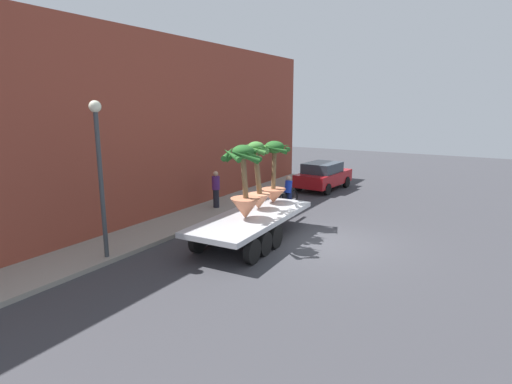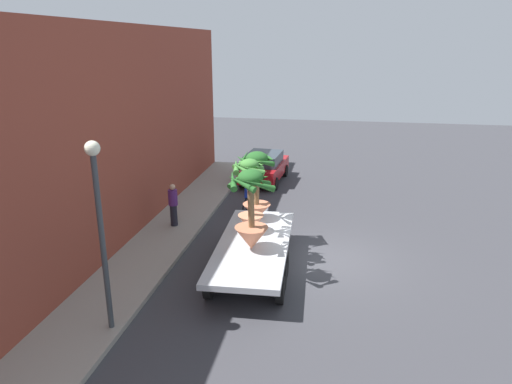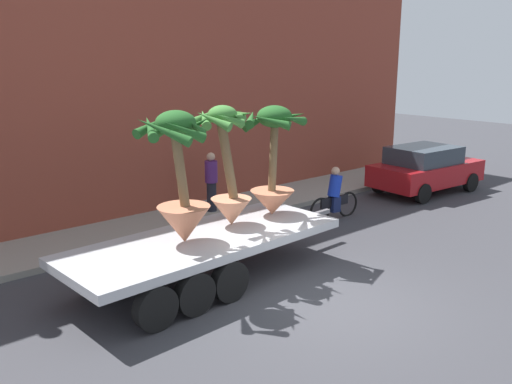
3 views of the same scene
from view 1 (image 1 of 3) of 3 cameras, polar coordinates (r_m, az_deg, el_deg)
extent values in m
plane|color=#38383D|center=(15.12, 9.64, -6.89)|extent=(60.00, 60.00, 0.00)
cube|color=gray|center=(18.07, -8.69, -3.45)|extent=(24.00, 2.20, 0.15)
cube|color=brown|center=(18.59, -13.17, 8.64)|extent=(24.00, 1.20, 7.71)
cube|color=#B7BABF|center=(14.77, -0.54, -3.56)|extent=(5.93, 2.47, 0.18)
cylinder|color=black|center=(13.95, -8.03, -6.74)|extent=(0.81, 0.25, 0.80)
cylinder|color=black|center=(12.89, -0.54, -8.22)|extent=(0.81, 0.25, 0.80)
cylinder|color=black|center=(14.58, -6.12, -5.85)|extent=(0.81, 0.25, 0.80)
cylinder|color=black|center=(13.57, 1.14, -7.16)|extent=(0.81, 0.25, 0.80)
cylinder|color=black|center=(15.22, -4.38, -5.03)|extent=(0.81, 0.25, 0.80)
cylinder|color=black|center=(14.26, 2.65, -6.20)|extent=(0.81, 0.25, 0.80)
cube|color=slate|center=(17.78, 4.79, -1.39)|extent=(1.00, 0.14, 0.10)
cone|color=#C17251|center=(14.23, -1.48, -2.28)|extent=(1.03, 1.03, 0.73)
cylinder|color=brown|center=(13.94, -1.63, 2.32)|extent=(0.37, 0.19, 1.62)
ellipsoid|color=#235B23|center=(13.78, -1.78, 5.58)|extent=(0.76, 0.76, 0.47)
cone|color=#235B23|center=(14.15, -0.78, 5.43)|extent=(0.22, 0.89, 0.52)
cone|color=#235B23|center=(14.18, -2.69, 5.40)|extent=(0.90, 0.60, 0.57)
cone|color=#235B23|center=(13.94, -3.82, 5.41)|extent=(1.06, 0.48, 0.47)
cone|color=#235B23|center=(13.52, -3.43, 5.19)|extent=(0.56, 0.96, 0.46)
cone|color=#235B23|center=(13.26, -1.73, 5.01)|extent=(0.76, 1.00, 0.56)
cone|color=#235B23|center=(13.50, -0.53, 5.09)|extent=(0.85, 0.36, 0.52)
cone|color=#235B23|center=(13.85, -0.18, 5.30)|extent=(0.73, 0.67, 0.47)
cone|color=#C17251|center=(16.57, 2.42, -0.51)|extent=(1.00, 1.00, 0.56)
cylinder|color=brown|center=(16.38, 2.50, 3.32)|extent=(0.26, 0.18, 1.68)
ellipsoid|color=#235B23|center=(16.30, 2.57, 6.23)|extent=(0.78, 0.78, 0.49)
cone|color=#235B23|center=(16.76, 3.10, 6.23)|extent=(0.36, 1.00, 0.40)
cone|color=#235B23|center=(16.63, 1.16, 6.07)|extent=(1.05, 0.37, 0.60)
cone|color=#235B23|center=(16.16, 0.82, 6.07)|extent=(0.88, 0.88, 0.37)
cone|color=#235B23|center=(15.88, 2.80, 5.89)|extent=(0.69, 0.82, 0.40)
cone|color=#235B23|center=(16.24, 4.24, 6.05)|extent=(0.99, 0.51, 0.37)
cone|color=tan|center=(15.54, 0.37, -1.31)|extent=(0.87, 0.87, 0.59)
cylinder|color=brown|center=(15.22, 0.18, 2.98)|extent=(0.52, 0.20, 1.80)
ellipsoid|color=#428438|center=(15.02, -0.01, 6.30)|extent=(0.60, 0.60, 0.38)
cone|color=#428438|center=(15.38, 0.81, 6.31)|extent=(0.21, 0.86, 0.33)
cone|color=#428438|center=(15.39, -0.34, 6.26)|extent=(0.68, 0.69, 0.36)
cone|color=#428438|center=(15.17, -1.56, 6.16)|extent=(0.90, 0.39, 0.41)
cone|color=#428438|center=(14.84, -1.25, 5.97)|extent=(0.54, 0.77, 0.43)
cone|color=#428438|center=(14.65, -0.17, 5.88)|extent=(0.52, 0.81, 0.45)
cone|color=#428438|center=(14.84, 0.89, 5.95)|extent=(0.66, 0.30, 0.40)
cone|color=#428438|center=(15.07, 1.23, 6.16)|extent=(0.66, 0.57, 0.33)
torus|color=black|center=(20.49, 5.25, -0.74)|extent=(0.74, 0.11, 0.74)
torus|color=black|center=(19.57, 3.65, -1.33)|extent=(0.74, 0.11, 0.74)
cube|color=black|center=(19.99, 4.48, -0.53)|extent=(1.04, 0.13, 0.28)
cylinder|color=#1938C6|center=(19.90, 4.50, 0.74)|extent=(0.47, 0.37, 0.65)
sphere|color=tan|center=(19.82, 4.52, 1.93)|extent=(0.24, 0.24, 0.24)
cube|color=navy|center=(20.01, 4.47, -0.75)|extent=(0.30, 0.26, 0.44)
cube|color=maroon|center=(24.24, 9.33, 1.95)|extent=(4.14, 2.15, 0.70)
cube|color=#2D3842|center=(23.96, 9.17, 3.36)|extent=(2.33, 1.83, 0.56)
cylinder|color=black|center=(25.83, 8.82, 1.80)|extent=(0.65, 0.25, 0.64)
cylinder|color=black|center=(25.12, 12.40, 1.37)|extent=(0.65, 0.25, 0.64)
cylinder|color=black|center=(23.56, 5.99, 0.88)|extent=(0.65, 0.25, 0.64)
cylinder|color=black|center=(22.78, 9.84, 0.38)|extent=(0.65, 0.25, 0.64)
cylinder|color=black|center=(19.23, -5.54, -0.88)|extent=(0.28, 0.28, 0.85)
cylinder|color=#51236B|center=(19.08, -5.58, 1.27)|extent=(0.36, 0.36, 0.62)
sphere|color=tan|center=(19.00, -5.61, 2.54)|extent=(0.24, 0.24, 0.24)
cylinder|color=#383D42|center=(13.41, -20.60, 0.68)|extent=(0.14, 0.14, 4.50)
sphere|color=#EAEACC|center=(13.18, -21.39, 10.96)|extent=(0.36, 0.36, 0.36)
camera|label=2|loc=(5.53, -80.30, 26.19)|focal=32.86mm
camera|label=3|loc=(6.21, 41.63, 5.76)|focal=38.26mm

